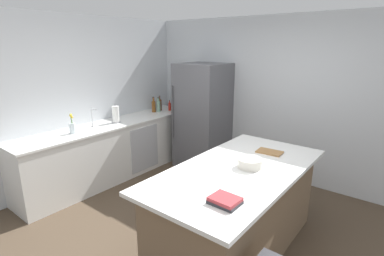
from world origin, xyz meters
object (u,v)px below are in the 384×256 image
(kitchen_island, at_px, (237,208))
(refrigerator, at_px, (203,116))
(hot_sauce_bottle, at_px, (170,106))
(vinegar_bottle, at_px, (175,103))
(paper_towel_roll, at_px, (116,115))
(cookbook_stack, at_px, (225,201))
(flower_vase, at_px, (72,127))
(syrup_bottle, at_px, (160,105))
(sink_faucet, at_px, (93,117))
(gin_bottle, at_px, (158,106))
(wine_bottle, at_px, (173,103))
(whiskey_bottle, at_px, (154,106))
(cutting_board, at_px, (270,152))
(mixing_bowl, at_px, (250,163))

(kitchen_island, xyz_separation_m, refrigerator, (-1.67, 1.64, 0.45))
(hot_sauce_bottle, bearing_deg, vinegar_bottle, 91.18)
(paper_towel_roll, height_order, cookbook_stack, paper_towel_roll)
(kitchen_island, bearing_deg, flower_vase, -171.80)
(flower_vase, distance_m, syrup_bottle, 1.90)
(kitchen_island, distance_m, hot_sauce_bottle, 3.00)
(hot_sauce_bottle, distance_m, syrup_bottle, 0.19)
(paper_towel_roll, bearing_deg, vinegar_bottle, 87.58)
(kitchen_island, bearing_deg, paper_towel_roll, 170.68)
(kitchen_island, bearing_deg, sink_faucet, 179.29)
(hot_sauce_bottle, height_order, syrup_bottle, syrup_bottle)
(paper_towel_roll, bearing_deg, gin_bottle, 92.54)
(kitchen_island, xyz_separation_m, paper_towel_roll, (-2.52, 0.41, 0.58))
(wine_bottle, bearing_deg, sink_faucet, -94.88)
(flower_vase, relative_size, cookbook_stack, 1.22)
(sink_faucet, xyz_separation_m, wine_bottle, (0.14, 1.69, -0.02))
(syrup_bottle, relative_size, cookbook_stack, 1.19)
(paper_towel_roll, xyz_separation_m, hot_sauce_bottle, (0.06, 1.22, -0.06))
(kitchen_island, distance_m, whiskey_bottle, 2.98)
(vinegar_bottle, xyz_separation_m, cookbook_stack, (2.72, -2.49, -0.08))
(sink_faucet, bearing_deg, cookbook_stack, -14.07)
(kitchen_island, xyz_separation_m, vinegar_bottle, (-2.46, 1.81, 0.57))
(wine_bottle, bearing_deg, cutting_board, -23.84)
(kitchen_island, xyz_separation_m, mixing_bowl, (0.08, 0.09, 0.51))
(sink_faucet, relative_size, mixing_bowl, 1.19)
(paper_towel_roll, xyz_separation_m, cutting_board, (2.57, 0.21, -0.11))
(wine_bottle, xyz_separation_m, gin_bottle, (-0.12, -0.28, -0.02))
(mixing_bowl, bearing_deg, hot_sauce_bottle, 148.57)
(wine_bottle, bearing_deg, whiskey_bottle, -112.84)
(syrup_bottle, bearing_deg, cookbook_stack, -37.57)
(mixing_bowl, bearing_deg, kitchen_island, -131.32)
(kitchen_island, height_order, cutting_board, cutting_board)
(cookbook_stack, bearing_deg, kitchen_island, 111.13)
(hot_sauce_bottle, height_order, cookbook_stack, hot_sauce_bottle)
(flower_vase, distance_m, paper_towel_roll, 0.78)
(paper_towel_roll, height_order, wine_bottle, wine_bottle)
(sink_faucet, height_order, syrup_bottle, sink_faucet)
(refrigerator, relative_size, syrup_bottle, 6.53)
(refrigerator, xyz_separation_m, gin_bottle, (-0.89, -0.20, 0.11))
(flower_vase, distance_m, vinegar_bottle, 2.17)
(refrigerator, xyz_separation_m, sink_faucet, (-0.92, -1.61, 0.16))
(syrup_bottle, bearing_deg, flower_vase, -86.64)
(wine_bottle, bearing_deg, paper_towel_roll, -93.24)
(vinegar_bottle, height_order, cutting_board, vinegar_bottle)
(kitchen_island, distance_m, refrigerator, 2.39)
(hot_sauce_bottle, distance_m, whiskey_bottle, 0.32)
(refrigerator, bearing_deg, paper_towel_roll, -124.57)
(refrigerator, bearing_deg, sink_faucet, -119.68)
(vinegar_bottle, bearing_deg, whiskey_bottle, -107.21)
(kitchen_island, bearing_deg, wine_bottle, 144.77)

